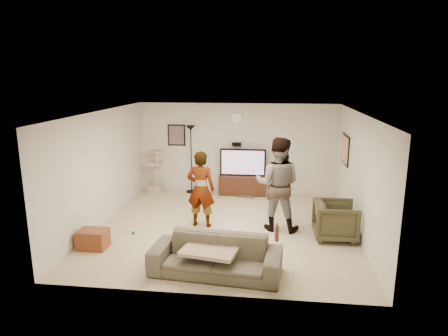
# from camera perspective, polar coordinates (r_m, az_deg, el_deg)

# --- Properties ---
(floor) EXTENTS (5.50, 5.50, 0.02)m
(floor) POSITION_cam_1_polar(r_m,az_deg,el_deg) (8.80, 0.17, -8.55)
(floor) COLOR #C3B08C
(floor) RESTS_ON ground
(ceiling) EXTENTS (5.50, 5.50, 0.02)m
(ceiling) POSITION_cam_1_polar(r_m,az_deg,el_deg) (8.21, 0.18, 8.01)
(ceiling) COLOR white
(ceiling) RESTS_ON wall_back
(wall_back) EXTENTS (5.50, 0.04, 2.50)m
(wall_back) POSITION_cam_1_polar(r_m,az_deg,el_deg) (11.09, 1.83, 2.81)
(wall_back) COLOR silver
(wall_back) RESTS_ON floor
(wall_front) EXTENTS (5.50, 0.04, 2.50)m
(wall_front) POSITION_cam_1_polar(r_m,az_deg,el_deg) (5.81, -3.02, -7.01)
(wall_front) COLOR silver
(wall_front) RESTS_ON floor
(wall_left) EXTENTS (0.04, 5.50, 2.50)m
(wall_left) POSITION_cam_1_polar(r_m,az_deg,el_deg) (9.15, -17.20, -0.04)
(wall_left) COLOR silver
(wall_left) RESTS_ON floor
(wall_right) EXTENTS (0.04, 5.50, 2.50)m
(wall_right) POSITION_cam_1_polar(r_m,az_deg,el_deg) (8.55, 18.80, -1.06)
(wall_right) COLOR silver
(wall_right) RESTS_ON floor
(wall_clock) EXTENTS (0.26, 0.04, 0.26)m
(wall_clock) POSITION_cam_1_polar(r_m,az_deg,el_deg) (10.94, 1.85, 7.16)
(wall_clock) COLOR white
(wall_clock) RESTS_ON wall_back
(wall_speaker) EXTENTS (0.25, 0.10, 0.10)m
(wall_speaker) POSITION_cam_1_polar(r_m,az_deg,el_deg) (11.01, 1.81, 3.42)
(wall_speaker) COLOR black
(wall_speaker) RESTS_ON wall_back
(picture_back) EXTENTS (0.42, 0.03, 0.52)m
(picture_back) POSITION_cam_1_polar(r_m,az_deg,el_deg) (11.29, -6.82, 4.71)
(picture_back) COLOR #62534C
(picture_back) RESTS_ON wall_back
(picture_right) EXTENTS (0.03, 0.78, 0.62)m
(picture_right) POSITION_cam_1_polar(r_m,az_deg,el_deg) (10.04, 16.98, 2.57)
(picture_right) COLOR tan
(picture_right) RESTS_ON wall_right
(tv_stand) EXTENTS (1.30, 0.45, 0.54)m
(tv_stand) POSITION_cam_1_polar(r_m,az_deg,el_deg) (11.06, 2.69, -2.43)
(tv_stand) COLOR #331A0F
(tv_stand) RESTS_ON floor
(console_box) EXTENTS (0.40, 0.30, 0.07)m
(console_box) POSITION_cam_1_polar(r_m,az_deg,el_deg) (10.74, 3.08, -4.23)
(console_box) COLOR silver
(console_box) RESTS_ON floor
(tv) EXTENTS (1.26, 0.08, 0.75)m
(tv) POSITION_cam_1_polar(r_m,az_deg,el_deg) (10.91, 2.73, 0.83)
(tv) COLOR black
(tv) RESTS_ON tv_stand
(tv_screen) EXTENTS (1.16, 0.01, 0.66)m
(tv_screen) POSITION_cam_1_polar(r_m,az_deg,el_deg) (10.86, 2.71, 0.78)
(tv_screen) COLOR #2899E8
(tv_screen) RESTS_ON tv
(floor_lamp) EXTENTS (0.32, 0.32, 1.89)m
(floor_lamp) POSITION_cam_1_polar(r_m,az_deg,el_deg) (11.14, -4.72, 1.23)
(floor_lamp) COLOR black
(floor_lamp) RESTS_ON floor
(cat_tree) EXTENTS (0.40, 0.40, 1.22)m
(cat_tree) POSITION_cam_1_polar(r_m,az_deg,el_deg) (11.35, -9.85, -0.45)
(cat_tree) COLOR tan
(cat_tree) RESTS_ON floor
(person_left) EXTENTS (0.64, 0.45, 1.68)m
(person_left) POSITION_cam_1_polar(r_m,az_deg,el_deg) (8.64, -3.34, -3.03)
(person_left) COLOR #B5B6B9
(person_left) RESTS_ON floor
(person_right) EXTENTS (1.08, 0.90, 2.00)m
(person_right) POSITION_cam_1_polar(r_m,az_deg,el_deg) (8.48, 7.70, -2.31)
(person_right) COLOR #414E8E
(person_right) RESTS_ON floor
(sofa) EXTENTS (2.24, 1.04, 0.63)m
(sofa) POSITION_cam_1_polar(r_m,az_deg,el_deg) (6.78, -1.19, -12.47)
(sofa) COLOR brown
(sofa) RESTS_ON floor
(throw_blanket) EXTENTS (1.01, 0.85, 0.06)m
(throw_blanket) POSITION_cam_1_polar(r_m,az_deg,el_deg) (6.75, -1.98, -11.58)
(throw_blanket) COLOR tan
(throw_blanket) RESTS_ON sofa
(beer_bottle) EXTENTS (0.06, 0.06, 0.25)m
(beer_bottle) POSITION_cam_1_polar(r_m,az_deg,el_deg) (6.55, 7.59, -9.34)
(beer_bottle) COLOR #5D2413
(beer_bottle) RESTS_ON sofa
(armchair) EXTENTS (0.86, 0.83, 0.77)m
(armchair) POSITION_cam_1_polar(r_m,az_deg,el_deg) (8.41, 15.69, -7.25)
(armchair) COLOR #3C3823
(armchair) RESTS_ON floor
(side_table) EXTENTS (0.55, 0.42, 0.36)m
(side_table) POSITION_cam_1_polar(r_m,az_deg,el_deg) (8.15, -18.27, -9.64)
(side_table) COLOR brown
(side_table) RESTS_ON floor
(toy_ball) EXTENTS (0.07, 0.07, 0.07)m
(toy_ball) POSITION_cam_1_polar(r_m,az_deg,el_deg) (8.63, -12.89, -9.02)
(toy_ball) COLOR #007582
(toy_ball) RESTS_ON floor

